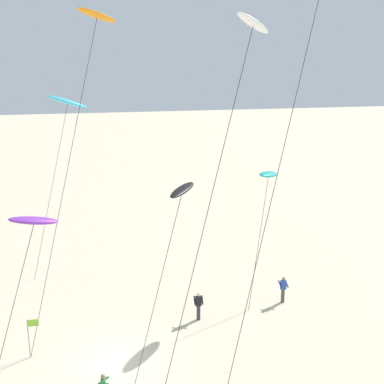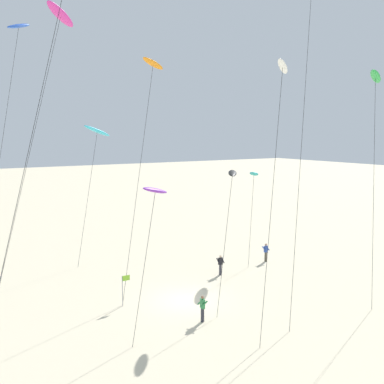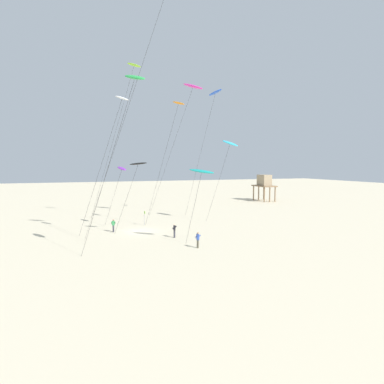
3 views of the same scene
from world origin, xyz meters
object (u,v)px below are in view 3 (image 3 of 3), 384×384
(kite_magenta, at_px, (193,87))
(kite_purple, at_px, (122,169))
(kite_white, at_px, (121,101))
(marker_flag, at_px, (145,215))
(kite_flyer_middle, at_px, (174,230))
(stilt_house, at_px, (264,182))
(kite_cyan, at_px, (230,144))
(kite_orange, at_px, (178,106))
(kite_lime, at_px, (133,69))
(kite_black, at_px, (138,164))
(kite_flyer_furthest, at_px, (113,225))
(kite_blue, at_px, (215,94))
(kite_green, at_px, (134,79))
(kite_teal, at_px, (202,172))
(kite_flyer_nearest, at_px, (198,240))

(kite_magenta, bearing_deg, kite_purple, -78.36)
(kite_white, bearing_deg, marker_flag, 154.79)
(kite_flyer_middle, bearing_deg, kite_magenta, 149.49)
(kite_magenta, xyz_separation_m, kite_white, (10.98, -12.32, -4.75))
(kite_flyer_middle, relative_size, marker_flag, 0.80)
(stilt_house, bearing_deg, kite_purple, -58.05)
(kite_cyan, distance_m, marker_flag, 16.11)
(kite_cyan, bearing_deg, stilt_house, 138.96)
(kite_orange, bearing_deg, kite_lime, -145.93)
(kite_lime, bearing_deg, kite_white, -16.38)
(kite_orange, relative_size, kite_cyan, 1.39)
(kite_black, height_order, kite_flyer_furthest, kite_black)
(kite_flyer_middle, distance_m, kite_flyer_furthest, 8.71)
(kite_lime, xyz_separation_m, kite_flyer_furthest, (5.85, -3.89, -21.47))
(kite_magenta, xyz_separation_m, kite_black, (8.70, -10.12, -11.57))
(stilt_house, relative_size, marker_flag, 2.98)
(kite_flyer_middle, bearing_deg, kite_cyan, 121.87)
(kite_blue, bearing_deg, kite_green, -37.52)
(marker_flag, bearing_deg, kite_blue, 106.70)
(marker_flag, bearing_deg, kite_cyan, 78.40)
(kite_orange, relative_size, marker_flag, 8.20)
(kite_green, height_order, kite_teal, kite_green)
(kite_black, xyz_separation_m, kite_teal, (6.53, 5.50, -0.75))
(kite_green, bearing_deg, kite_blue, 142.48)
(kite_orange, xyz_separation_m, kite_cyan, (-1.61, 8.47, -4.66))
(kite_white, bearing_deg, kite_flyer_middle, 94.10)
(kite_teal, bearing_deg, marker_flag, -166.72)
(kite_flyer_furthest, bearing_deg, kite_purple, 147.16)
(kite_magenta, xyz_separation_m, kite_purple, (2.29, -11.10, -12.19))
(marker_flag, bearing_deg, kite_flyer_furthest, -56.45)
(kite_white, bearing_deg, kite_purple, 171.98)
(marker_flag, bearing_deg, stilt_house, 123.43)
(stilt_house, bearing_deg, kite_flyer_nearest, -40.26)
(kite_cyan, bearing_deg, kite_lime, -111.63)
(kite_black, distance_m, kite_blue, 21.63)
(kite_purple, distance_m, kite_teal, 14.47)
(kite_magenta, bearing_deg, marker_flag, -79.20)
(kite_green, distance_m, kite_flyer_furthest, 21.50)
(stilt_house, distance_m, marker_flag, 40.54)
(kite_orange, bearing_deg, kite_teal, -2.75)
(stilt_house, bearing_deg, kite_teal, -40.27)
(kite_lime, relative_size, kite_flyer_middle, 14.04)
(kite_black, relative_size, kite_cyan, 0.73)
(kite_magenta, distance_m, marker_flag, 20.43)
(kite_black, relative_size, kite_white, 0.55)
(kite_lime, relative_size, kite_flyer_nearest, 14.04)
(kite_teal, height_order, kite_cyan, kite_cyan)
(kite_green, height_order, kite_flyer_nearest, kite_green)
(kite_orange, height_order, kite_blue, kite_blue)
(kite_flyer_nearest, bearing_deg, kite_magenta, 161.53)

